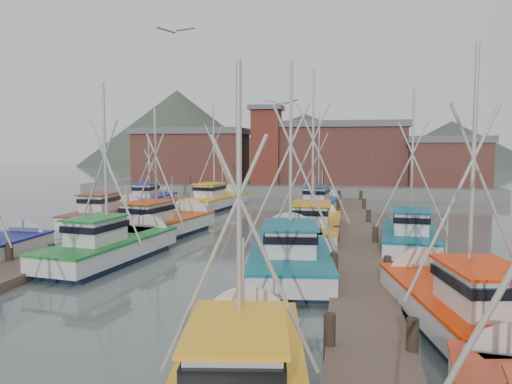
% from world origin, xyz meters
% --- Properties ---
extents(ground, '(260.00, 260.00, 0.00)m').
position_xyz_m(ground, '(0.00, 0.00, 0.00)').
color(ground, '#4D5C58').
rests_on(ground, ground).
extents(dock_left, '(2.30, 46.00, 1.50)m').
position_xyz_m(dock_left, '(-7.00, 4.04, 0.21)').
color(dock_left, brown).
rests_on(dock_left, ground).
extents(dock_right, '(2.30, 46.00, 1.50)m').
position_xyz_m(dock_right, '(7.00, 4.04, 0.21)').
color(dock_right, brown).
rests_on(dock_right, ground).
extents(quay, '(44.00, 16.00, 1.20)m').
position_xyz_m(quay, '(0.00, 37.00, 0.60)').
color(quay, slate).
rests_on(quay, ground).
extents(shed_left, '(12.72, 8.48, 6.20)m').
position_xyz_m(shed_left, '(-11.00, 35.00, 4.34)').
color(shed_left, brown).
rests_on(shed_left, quay).
extents(shed_center, '(14.84, 9.54, 6.90)m').
position_xyz_m(shed_center, '(6.00, 37.00, 4.69)').
color(shed_center, brown).
rests_on(shed_center, quay).
extents(shed_right, '(8.48, 6.36, 5.20)m').
position_xyz_m(shed_right, '(17.00, 34.00, 3.84)').
color(shed_right, brown).
rests_on(shed_right, quay).
extents(lookout_tower, '(3.60, 3.60, 8.50)m').
position_xyz_m(lookout_tower, '(-2.00, 33.00, 5.55)').
color(lookout_tower, maroon).
rests_on(lookout_tower, quay).
extents(distant_hills, '(175.00, 140.00, 42.00)m').
position_xyz_m(distant_hills, '(-12.76, 122.59, 0.00)').
color(distant_hills, '#485547').
rests_on(distant_hills, ground).
extents(boat_1, '(3.70, 8.57, 7.58)m').
position_xyz_m(boat_1, '(4.27, -11.59, 0.68)').
color(boat_1, '#0F1C33').
rests_on(boat_1, ground).
extents(boat_4, '(3.88, 8.91, 8.89)m').
position_xyz_m(boat_4, '(-4.17, 0.37, 0.68)').
color(boat_4, '#0F1C33').
rests_on(boat_4, ground).
extents(boat_5, '(4.22, 10.39, 9.79)m').
position_xyz_m(boat_5, '(4.05, 0.16, 0.68)').
color(boat_5, '#0F1C33').
rests_on(boat_5, ground).
extents(boat_7, '(4.20, 9.10, 8.90)m').
position_xyz_m(boat_7, '(9.64, -6.16, 0.68)').
color(boat_7, '#0F1C33').
rests_on(boat_7, ground).
extents(boat_8, '(4.71, 9.85, 8.36)m').
position_xyz_m(boat_8, '(-4.16, 6.68, 0.68)').
color(boat_8, '#0F1C33').
rests_on(boat_8, ground).
extents(boat_9, '(4.22, 9.77, 10.55)m').
position_xyz_m(boat_9, '(4.62, 7.70, 0.69)').
color(boat_9, '#0F1C33').
rests_on(boat_9, ground).
extents(boat_10, '(3.21, 8.77, 7.62)m').
position_xyz_m(boat_10, '(-9.43, 10.59, 0.68)').
color(boat_10, '#0F1C33').
rests_on(boat_10, ground).
extents(boat_11, '(3.56, 8.58, 8.86)m').
position_xyz_m(boat_11, '(9.77, 5.42, 0.68)').
color(boat_11, '#0F1C33').
rests_on(boat_11, ground).
extents(boat_12, '(4.39, 9.42, 9.81)m').
position_xyz_m(boat_12, '(-4.39, 20.62, 0.68)').
color(boat_12, '#0F1C33').
rests_on(boat_12, ground).
extents(boat_13, '(3.71, 8.73, 8.64)m').
position_xyz_m(boat_13, '(4.53, 18.74, 0.68)').
color(boat_13, '#0F1C33').
rests_on(boat_13, ground).
extents(boat_14, '(2.85, 7.96, 6.80)m').
position_xyz_m(boat_14, '(-9.95, 19.52, 0.68)').
color(boat_14, '#0F1C33').
rests_on(boat_14, ground).
extents(gull_near, '(1.52, 0.66, 0.24)m').
position_xyz_m(gull_near, '(-0.20, -2.25, 9.84)').
color(gull_near, gray).
rests_on(gull_near, ground).
extents(gull_far, '(1.54, 0.66, 0.24)m').
position_xyz_m(gull_far, '(3.46, 1.72, 7.36)').
color(gull_far, gray).
rests_on(gull_far, ground).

